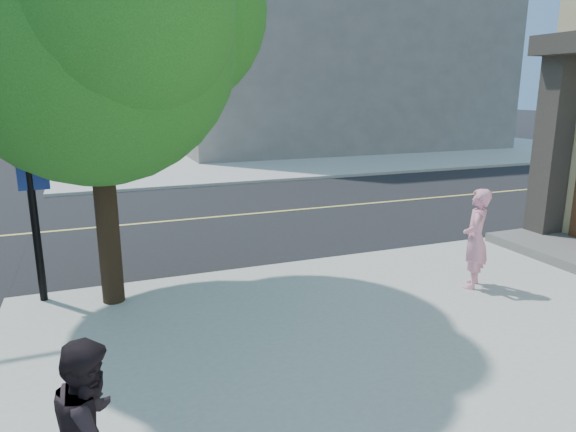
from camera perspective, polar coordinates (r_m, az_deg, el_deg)
name	(u,v)px	position (r m, az deg, el deg)	size (l,w,h in m)	color
ground	(73,296)	(9.40, -22.66, -8.18)	(140.00, 140.00, 0.00)	black
road_ew	(76,229)	(13.69, -22.37, -1.39)	(140.00, 9.00, 0.01)	black
sidewalk_ne	(308,143)	(33.13, 2.17, 8.09)	(29.00, 25.00, 0.12)	#ACADA7
filler_ne	(313,26)	(33.83, 2.76, 20.18)	(18.00, 16.00, 14.00)	slate
man_on_phone	(475,239)	(9.06, 19.98, -2.36)	(0.61, 0.40, 1.67)	pink
street_tree	(98,4)	(8.13, -20.28, 21.09)	(5.10, 4.64, 6.77)	black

